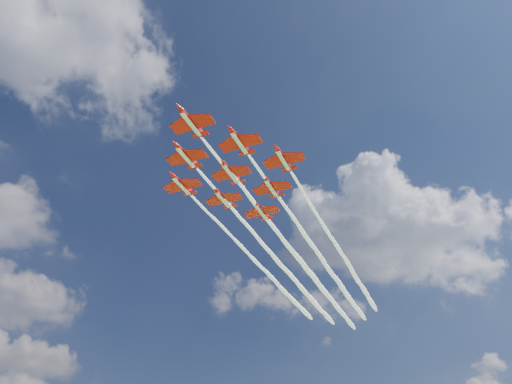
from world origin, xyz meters
The scene contains 9 objects.
jet_lead centered at (21.19, 17.62, 75.70)m, with size 91.51×60.16×2.85m.
jet_row2_port centered at (33.29, 17.18, 75.70)m, with size 91.51×60.16×2.85m.
jet_row2_starb centered at (25.85, 28.80, 75.70)m, with size 91.51×60.16×2.85m.
jet_row3_port centered at (45.38, 16.74, 75.70)m, with size 91.51×60.16×2.85m.
jet_row3_centre centered at (37.95, 28.35, 75.70)m, with size 91.51×60.16×2.85m.
jet_row3_starb centered at (30.51, 39.97, 75.70)m, with size 91.51×60.16×2.85m.
jet_row4_port centered at (50.04, 27.91, 75.70)m, with size 91.51×60.16×2.85m.
jet_row4_starb centered at (42.61, 39.52, 75.70)m, with size 91.51×60.16×2.85m.
jet_tail centered at (54.70, 39.08, 75.70)m, with size 91.51×60.16×2.85m.
Camera 1 is at (-55.43, -84.02, 4.00)m, focal length 35.00 mm.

